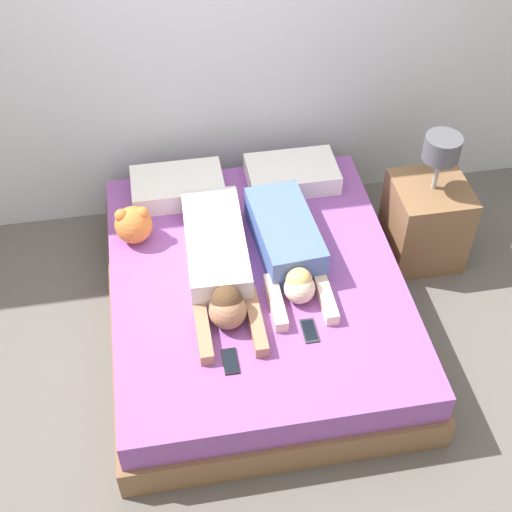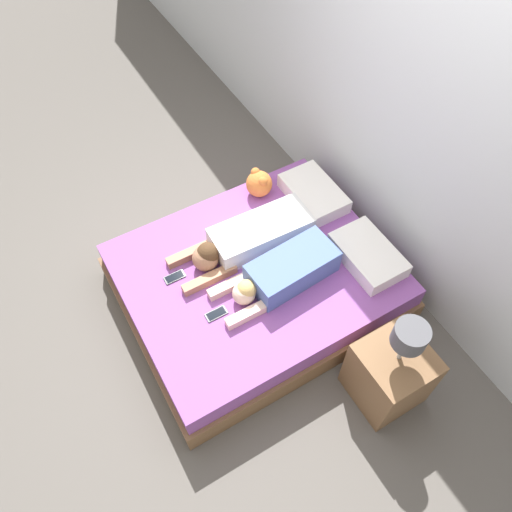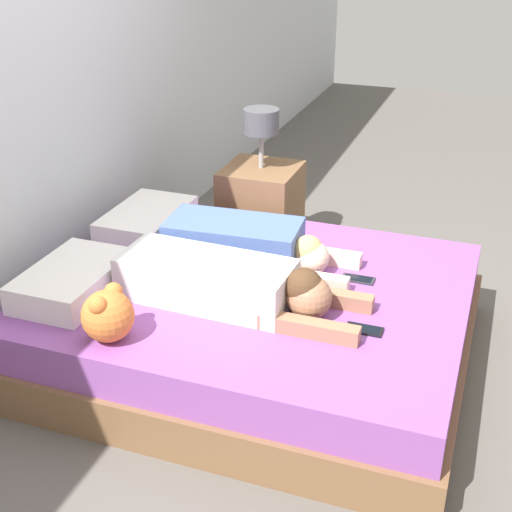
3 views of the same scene
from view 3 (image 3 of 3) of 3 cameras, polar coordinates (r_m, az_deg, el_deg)
ground_plane at (r=3.61m, az=-0.00°, el=-7.86°), size 12.00×12.00×0.00m
wall_back at (r=3.62m, az=-18.03°, el=13.51°), size 12.00×0.06×2.60m
bed at (r=3.50m, az=-0.00°, el=-5.19°), size 1.69×2.02×0.40m
pillow_head_left at (r=3.40m, az=-14.44°, el=-1.89°), size 0.57×0.36×0.13m
pillow_head_right at (r=3.96m, az=-8.71°, el=2.80°), size 0.57×0.36×0.13m
person_left at (r=3.20m, az=-1.99°, el=-2.23°), size 0.35×1.14×0.23m
person_right at (r=3.55m, az=-0.53°, el=0.91°), size 0.37×0.97×0.21m
cell_phone_left at (r=3.08m, az=8.65°, el=-5.83°), size 0.07×0.16×0.01m
cell_phone_right at (r=3.47m, az=8.16°, el=-1.84°), size 0.07×0.16×0.01m
plush_toy at (r=2.99m, az=-11.78°, el=-4.60°), size 0.22×0.22×0.23m
nightstand at (r=4.54m, az=0.40°, el=4.14°), size 0.45×0.45×0.93m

